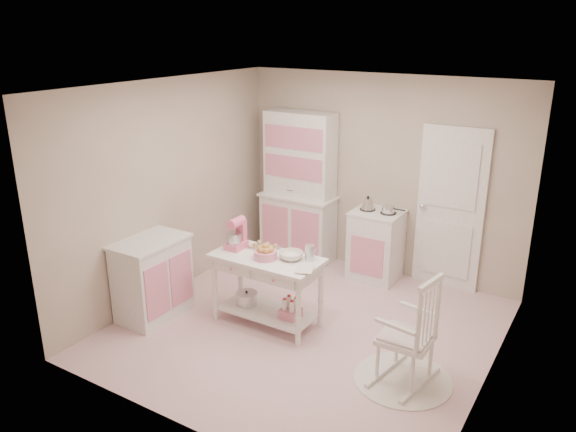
% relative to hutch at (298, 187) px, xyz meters
% --- Properties ---
extents(room_shell, '(3.84, 3.84, 2.62)m').
position_rel_hutch_xyz_m(room_shell, '(1.09, -1.66, 0.61)').
color(room_shell, '#CE808F').
rests_on(room_shell, ground).
extents(door, '(0.82, 0.05, 2.04)m').
position_rel_hutch_xyz_m(door, '(2.04, 0.21, -0.02)').
color(door, white).
rests_on(door, ground).
extents(hutch, '(1.06, 0.50, 2.08)m').
position_rel_hutch_xyz_m(hutch, '(0.00, 0.00, 0.00)').
color(hutch, white).
rests_on(hutch, ground).
extents(stove, '(0.62, 0.57, 0.92)m').
position_rel_hutch_xyz_m(stove, '(1.20, -0.05, -0.58)').
color(stove, white).
rests_on(stove, ground).
extents(base_cabinet, '(0.54, 0.84, 0.92)m').
position_rel_hutch_xyz_m(base_cabinet, '(-0.54, -2.30, -0.58)').
color(base_cabinet, white).
rests_on(base_cabinet, ground).
extents(lace_rug, '(0.92, 0.92, 0.01)m').
position_rel_hutch_xyz_m(lace_rug, '(2.33, -2.00, -1.03)').
color(lace_rug, white).
rests_on(lace_rug, ground).
extents(rocking_chair, '(0.60, 0.79, 1.10)m').
position_rel_hutch_xyz_m(rocking_chair, '(2.33, -2.00, -0.49)').
color(rocking_chair, white).
rests_on(rocking_chair, ground).
extents(work_table, '(1.20, 0.60, 0.80)m').
position_rel_hutch_xyz_m(work_table, '(0.65, -1.78, -0.64)').
color(work_table, white).
rests_on(work_table, ground).
extents(stand_mixer, '(0.21, 0.29, 0.34)m').
position_rel_hutch_xyz_m(stand_mixer, '(0.23, -1.76, -0.07)').
color(stand_mixer, '#EB638D').
rests_on(stand_mixer, work_table).
extents(cookie_tray, '(0.34, 0.24, 0.02)m').
position_rel_hutch_xyz_m(cookie_tray, '(0.50, -1.60, -0.23)').
color(cookie_tray, silver).
rests_on(cookie_tray, work_table).
extents(bread_basket, '(0.25, 0.25, 0.09)m').
position_rel_hutch_xyz_m(bread_basket, '(0.67, -1.83, -0.19)').
color(bread_basket, pink).
rests_on(bread_basket, work_table).
extents(mixing_bowl, '(0.26, 0.26, 0.08)m').
position_rel_hutch_xyz_m(mixing_bowl, '(0.91, -1.70, -0.20)').
color(mixing_bowl, silver).
rests_on(mixing_bowl, work_table).
extents(metal_pitcher, '(0.10, 0.10, 0.17)m').
position_rel_hutch_xyz_m(metal_pitcher, '(1.09, -1.62, -0.16)').
color(metal_pitcher, silver).
rests_on(metal_pitcher, work_table).
extents(recipe_book, '(0.23, 0.27, 0.02)m').
position_rel_hutch_xyz_m(recipe_book, '(1.10, -1.90, -0.23)').
color(recipe_book, silver).
rests_on(recipe_book, work_table).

